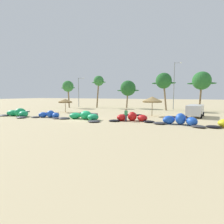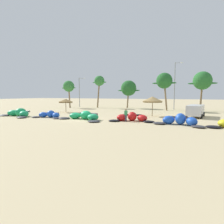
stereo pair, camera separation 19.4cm
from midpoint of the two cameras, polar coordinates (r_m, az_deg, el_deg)
The scene contains 17 objects.
ground_plane at distance 26.38m, azimuth -8.15°, elevation -2.27°, with size 260.00×260.00×0.00m, color #C6B284.
kite_far_left at distance 33.40m, azimuth -26.31°, elevation -0.34°, with size 6.83×3.78×1.28m.
kite_left at distance 29.75m, azimuth -18.24°, elevation -0.84°, with size 5.42×2.51×1.08m.
kite_left_of_center at distance 26.37m, azimuth -8.32°, elevation -1.26°, with size 7.36×4.18×1.21m.
kite_center at distance 24.75m, azimuth 6.29°, elevation -1.70°, with size 6.07×3.38×1.17m.
kite_right_of_center at distance 22.84m, azimuth 20.09°, elevation -2.44°, with size 5.87×3.29×1.31m.
beach_umbrella_near_van at distance 37.99m, azimuth -13.71°, elevation 3.33°, with size 2.75×2.75×2.63m.
beach_umbrella_middle at distance 30.72m, azimuth 12.35°, elevation 3.73°, with size 3.19×3.19×3.16m.
parked_van at distance 31.90m, azimuth 24.18°, elevation 0.59°, with size 2.82×5.50×1.84m.
person_near_kites at distance 24.20m, azimuth 4.46°, elevation -0.96°, with size 0.36×0.24×1.62m.
palm_leftmost at distance 51.21m, azimuth -12.88°, elevation 7.52°, with size 4.38×2.92×7.12m.
palm_left at distance 50.54m, azimuth -3.75°, elevation 9.23°, with size 4.02×2.68×8.45m.
palm_left_of_gap at distance 48.68m, azimuth 5.18°, elevation 7.17°, with size 5.89×3.93×7.08m.
palm_center_left at distance 43.02m, azimuth 15.70°, elevation 9.03°, with size 5.17×3.44×8.20m.
palm_center_right at distance 43.63m, azimuth 25.85°, elevation 8.49°, with size 5.66×3.77×8.24m.
lamppost_west at distance 53.15m, azimuth -9.61°, elevation 6.44°, with size 1.98×0.24×8.09m.
lamppost_west_center at distance 46.10m, azimuth 18.72°, elevation 8.11°, with size 1.73×0.24×10.81m.
Camera 2 is at (13.56, -22.39, 3.44)m, focal length 30.16 mm.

